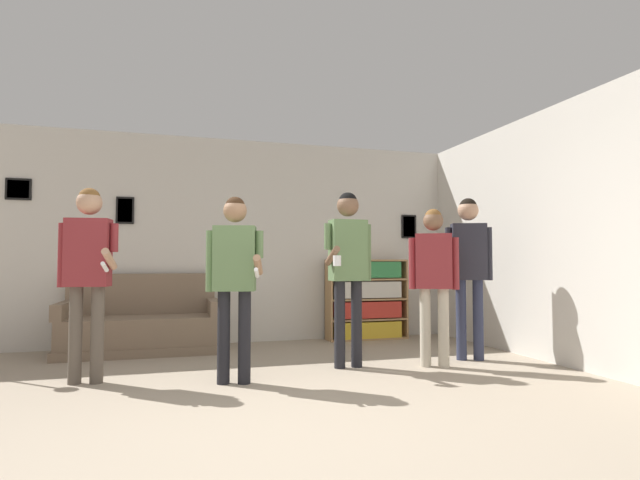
{
  "coord_description": "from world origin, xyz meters",
  "views": [
    {
      "loc": [
        -0.61,
        -3.03,
        1.04
      ],
      "look_at": [
        0.8,
        1.81,
        1.28
      ],
      "focal_mm": 28.0,
      "sensor_mm": 36.0,
      "label": 1
    }
  ],
  "objects_px": {
    "bookshelf": "(367,299)",
    "person_watcher_holding_cup": "(348,258)",
    "couch": "(141,326)",
    "person_spectator_near_bookshelf": "(434,270)",
    "person_player_foreground_left": "(88,262)",
    "person_spectator_far_right": "(469,259)",
    "person_player_foreground_center": "(235,269)"
  },
  "relations": [
    {
      "from": "person_spectator_near_bookshelf",
      "to": "person_spectator_far_right",
      "type": "relative_size",
      "value": 0.91
    },
    {
      "from": "person_player_foreground_left",
      "to": "person_watcher_holding_cup",
      "type": "xyz_separation_m",
      "value": [
        2.41,
        -0.01,
        0.04
      ]
    },
    {
      "from": "person_watcher_holding_cup",
      "to": "person_spectator_near_bookshelf",
      "type": "distance_m",
      "value": 0.88
    },
    {
      "from": "person_player_foreground_center",
      "to": "person_spectator_far_right",
      "type": "distance_m",
      "value": 2.6
    },
    {
      "from": "person_spectator_far_right",
      "to": "bookshelf",
      "type": "bearing_deg",
      "value": 106.86
    },
    {
      "from": "person_watcher_holding_cup",
      "to": "person_spectator_near_bookshelf",
      "type": "xyz_separation_m",
      "value": [
        0.85,
        -0.21,
        -0.12
      ]
    },
    {
      "from": "bookshelf",
      "to": "person_player_foreground_center",
      "type": "distance_m",
      "value": 2.95
    },
    {
      "from": "person_player_foreground_left",
      "to": "person_spectator_near_bookshelf",
      "type": "distance_m",
      "value": 3.27
    },
    {
      "from": "person_player_foreground_left",
      "to": "person_watcher_holding_cup",
      "type": "distance_m",
      "value": 2.41
    },
    {
      "from": "couch",
      "to": "person_spectator_far_right",
      "type": "bearing_deg",
      "value": -23.74
    },
    {
      "from": "person_player_foreground_left",
      "to": "person_spectator_near_bookshelf",
      "type": "relative_size",
      "value": 1.07
    },
    {
      "from": "person_player_foreground_left",
      "to": "person_spectator_near_bookshelf",
      "type": "height_order",
      "value": "person_player_foreground_left"
    },
    {
      "from": "bookshelf",
      "to": "person_watcher_holding_cup",
      "type": "relative_size",
      "value": 0.64
    },
    {
      "from": "bookshelf",
      "to": "person_player_foreground_left",
      "type": "distance_m",
      "value": 3.74
    },
    {
      "from": "couch",
      "to": "person_player_foreground_center",
      "type": "xyz_separation_m",
      "value": [
        0.87,
        -1.88,
        0.7
      ]
    },
    {
      "from": "person_watcher_holding_cup",
      "to": "person_spectator_near_bookshelf",
      "type": "height_order",
      "value": "person_watcher_holding_cup"
    },
    {
      "from": "couch",
      "to": "person_spectator_near_bookshelf",
      "type": "bearing_deg",
      "value": -30.8
    },
    {
      "from": "bookshelf",
      "to": "couch",
      "type": "bearing_deg",
      "value": -176.21
    },
    {
      "from": "person_spectator_near_bookshelf",
      "to": "couch",
      "type": "bearing_deg",
      "value": 149.2
    },
    {
      "from": "bookshelf",
      "to": "person_spectator_near_bookshelf",
      "type": "bearing_deg",
      "value": -90.86
    },
    {
      "from": "person_player_foreground_left",
      "to": "person_spectator_far_right",
      "type": "relative_size",
      "value": 0.97
    },
    {
      "from": "person_player_foreground_center",
      "to": "person_spectator_near_bookshelf",
      "type": "distance_m",
      "value": 2.03
    },
    {
      "from": "person_player_foreground_center",
      "to": "person_spectator_near_bookshelf",
      "type": "xyz_separation_m",
      "value": [
        2.03,
        0.15,
        -0.02
      ]
    },
    {
      "from": "bookshelf",
      "to": "person_spectator_far_right",
      "type": "relative_size",
      "value": 0.64
    },
    {
      "from": "couch",
      "to": "person_spectator_near_bookshelf",
      "type": "distance_m",
      "value": 3.44
    },
    {
      "from": "person_watcher_holding_cup",
      "to": "bookshelf",
      "type": "bearing_deg",
      "value": 62.87
    },
    {
      "from": "person_spectator_near_bookshelf",
      "to": "bookshelf",
      "type": "bearing_deg",
      "value": 89.14
    },
    {
      "from": "person_player_foreground_left",
      "to": "person_spectator_far_right",
      "type": "distance_m",
      "value": 3.81
    },
    {
      "from": "bookshelf",
      "to": "person_player_foreground_center",
      "type": "bearing_deg",
      "value": -134.83
    },
    {
      "from": "couch",
      "to": "person_spectator_far_right",
      "type": "relative_size",
      "value": 1.02
    },
    {
      "from": "person_player_foreground_left",
      "to": "person_player_foreground_center",
      "type": "height_order",
      "value": "person_player_foreground_left"
    },
    {
      "from": "person_watcher_holding_cup",
      "to": "couch",
      "type": "bearing_deg",
      "value": 143.38
    }
  ]
}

